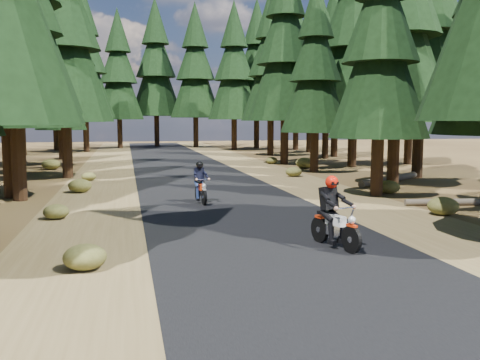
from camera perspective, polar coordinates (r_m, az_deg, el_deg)
name	(u,v)px	position (r m, az deg, el deg)	size (l,w,h in m)	color
ground	(251,224)	(15.19, 1.19, -4.75)	(120.00, 120.00, 0.00)	#473119
road	(220,199)	(20.02, -2.10, -2.01)	(6.00, 100.00, 0.01)	black
shoulder_l	(94,203)	(19.76, -15.36, -2.36)	(3.20, 100.00, 0.01)	brown
shoulder_r	(336,195)	(21.30, 10.19, -1.61)	(3.20, 100.00, 0.01)	brown
pine_forest	(177,43)	(36.06, -6.74, 14.27)	(34.59, 55.08, 16.32)	black
log_near	(391,179)	(26.39, 15.80, 0.13)	(0.32, 0.32, 5.75)	#4C4233
log_far	(459,202)	(19.98, 22.37, -2.19)	(0.24, 0.24, 3.86)	#4C4233
understory_shrubs	(235,181)	(23.48, -0.53, -0.10)	(16.14, 29.92, 0.66)	#474C1E
rider_lead	(335,224)	(12.52, 10.11, -4.66)	(1.01, 1.94, 1.66)	white
rider_follow	(201,189)	(19.00, -4.21, -0.99)	(0.63, 1.69, 1.47)	#9F2A0A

